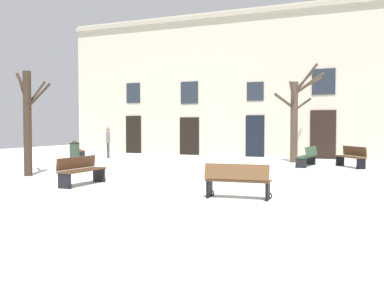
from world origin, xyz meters
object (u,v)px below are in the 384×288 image
at_px(tree_center, 28,119).
at_px(tree_right_of_center, 296,115).
at_px(bench_near_lamp, 77,150).
at_px(bench_back_to_back_left, 81,170).
at_px(person_near_bench, 108,141).
at_px(bench_back_to_back_right, 307,156).
at_px(bench_by_litter_bin, 351,157).
at_px(bench_far_corner, 238,181).
at_px(litter_bin, 75,153).

bearing_deg(tree_center, tree_right_of_center, 52.21).
relative_size(bench_near_lamp, bench_back_to_back_left, 0.83).
distance_m(bench_near_lamp, person_near_bench, 1.74).
bearing_deg(bench_back_to_back_right, bench_by_litter_bin, 100.96).
bearing_deg(bench_by_litter_bin, bench_far_corner, -48.15).
bearing_deg(bench_back_to_back_left, litter_bin, 39.88).
xyz_separation_m(litter_bin, bench_by_litter_bin, (12.18, 2.67, -0.00)).
xyz_separation_m(tree_center, bench_back_to_back_right, (8.24, 7.63, -1.55)).
distance_m(litter_bin, bench_far_corner, 12.51).
relative_size(bench_far_corner, person_near_bench, 0.98).
relative_size(litter_bin, person_near_bench, 0.55).
bearing_deg(bench_far_corner, person_near_bench, -49.48).
bearing_deg(tree_center, person_near_bench, 105.94).
height_order(tree_right_of_center, bench_back_to_back_left, tree_right_of_center).
bearing_deg(bench_back_to_back_left, person_near_bench, 30.42).
relative_size(litter_bin, bench_near_lamp, 0.62).
height_order(tree_right_of_center, bench_back_to_back_right, tree_right_of_center).
distance_m(tree_right_of_center, tree_center, 11.98).
bearing_deg(bench_far_corner, litter_bin, -40.02).
relative_size(bench_by_litter_bin, person_near_bench, 0.95).
height_order(bench_back_to_back_left, bench_by_litter_bin, bench_by_litter_bin).
height_order(tree_center, bench_far_corner, tree_center).
bearing_deg(person_near_bench, bench_by_litter_bin, -128.26).
height_order(bench_back_to_back_left, person_near_bench, person_near_bench).
bearing_deg(bench_far_corner, bench_back_to_back_right, -96.47).
xyz_separation_m(tree_center, bench_far_corner, (8.25, -1.69, -1.54)).
bearing_deg(bench_back_to_back_left, bench_far_corner, -95.79).
relative_size(litter_bin, bench_back_to_back_right, 0.48).
bearing_deg(bench_by_litter_bin, bench_near_lamp, -122.92).
relative_size(tree_center, bench_far_corner, 2.25).
bearing_deg(litter_bin, bench_near_lamp, 124.85).
xyz_separation_m(litter_bin, person_near_bench, (-0.14, 2.94, 0.46)).
bearing_deg(bench_back_to_back_right, person_near_bench, -89.85).
bearing_deg(tree_right_of_center, bench_by_litter_bin, -30.81).
bearing_deg(bench_far_corner, bench_back_to_back_left, -12.09).
distance_m(bench_near_lamp, bench_by_litter_bin, 13.30).
bearing_deg(bench_back_to_back_left, tree_right_of_center, -21.36).
bearing_deg(tree_center, bench_back_to_back_right, 42.82).
relative_size(bench_by_litter_bin, bench_far_corner, 0.97).
xyz_separation_m(bench_back_to_back_right, bench_far_corner, (0.01, -9.33, 0.01)).
distance_m(litter_bin, bench_by_litter_bin, 12.47).
relative_size(tree_center, person_near_bench, 2.21).
bearing_deg(person_near_bench, bench_near_lamp, 109.35).
relative_size(bench_near_lamp, bench_far_corner, 0.91).
distance_m(bench_near_lamp, bench_back_to_back_left, 10.26).
xyz_separation_m(bench_by_litter_bin, person_near_bench, (-12.32, 0.27, 0.46)).
bearing_deg(litter_bin, person_near_bench, 92.74).
bearing_deg(bench_near_lamp, bench_back_to_back_left, 171.34).
xyz_separation_m(tree_right_of_center, bench_by_litter_bin, (2.66, -1.58, -1.80)).
distance_m(tree_center, bench_back_to_back_right, 11.34).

